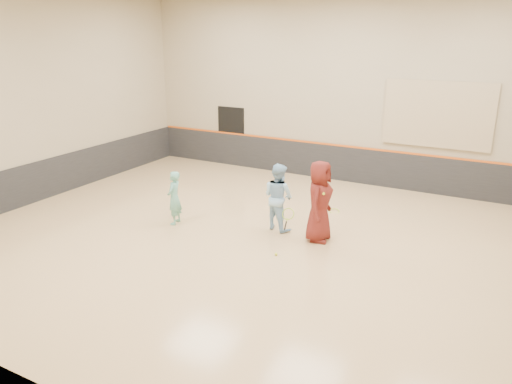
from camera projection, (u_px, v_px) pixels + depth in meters
The scene contains 14 objects.
room at pixel (264, 213), 11.82m from camera, with size 15.04×12.04×6.22m.
wainscot_back at pixel (345, 164), 16.88m from camera, with size 14.90×0.04×1.20m, color #232326.
wainscot_left at pixel (48, 178), 15.26m from camera, with size 0.04×11.90×1.20m, color #232326.
accent_stripe at pixel (346, 146), 16.67m from camera, with size 14.90×0.03×0.06m, color #D85914.
acoustic_panel at pixel (438, 115), 15.00m from camera, with size 3.20×0.08×2.00m, color tan.
doorway at pixel (231, 136), 18.76m from camera, with size 1.10×0.05×2.20m, color black.
girl at pixel (174, 198), 13.14m from camera, with size 0.53×0.35×1.44m, color #66B19E.
instructor at pixel (278, 197), 12.76m from camera, with size 0.85×0.66×1.75m, color #99CAED.
young_man at pixel (319, 201), 12.03m from camera, with size 0.98×0.64×2.01m, color maroon.
held_racket at pixel (288, 214), 12.57m from camera, with size 0.45×0.45×0.59m, color #9CCA2C, non-canonical shape.
spare_racket at pixel (334, 209), 14.19m from camera, with size 0.66×0.66×0.16m, color #A4CF2D, non-canonical shape.
ball_under_racket at pixel (276, 254), 11.47m from camera, with size 0.07×0.07×0.07m, color #E6F138.
ball_in_hand at pixel (324, 194), 11.65m from camera, with size 0.07×0.07×0.07m, color #C7D932.
ball_beside_spare at pixel (328, 204), 14.70m from camera, with size 0.07×0.07×0.07m, color yellow.
Camera 1 is at (5.10, -9.83, 4.98)m, focal length 35.00 mm.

